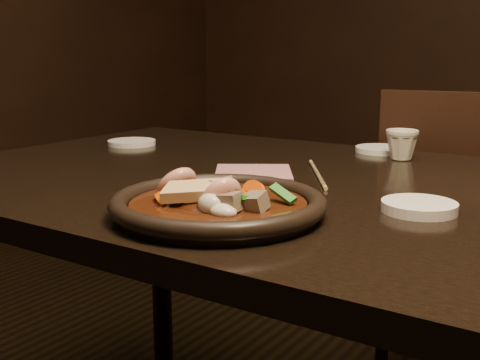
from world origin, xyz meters
The scene contains 10 objects.
table centered at (0.00, 0.00, 0.67)m, with size 1.60×0.90×0.75m.
chair centered at (0.09, 0.66, 0.48)m, with size 0.48×0.48×0.89m.
plate centered at (-0.04, -0.27, 0.77)m, with size 0.31×0.31×0.03m.
stirfry centered at (-0.04, -0.28, 0.77)m, with size 0.23×0.18×0.07m.
soy_dish centered at (0.20, -0.09, 0.76)m, with size 0.11×0.11×0.02m, color white.
saucer_left centered at (-0.61, 0.15, 0.76)m, with size 0.12×0.12×0.01m, color white.
saucer_right centered at (-0.04, 0.39, 0.76)m, with size 0.12×0.12×0.01m, color white.
tea_cup centered at (0.03, 0.32, 0.79)m, with size 0.07×0.07×0.07m, color beige.
chopsticks centered at (-0.05, 0.06, 0.75)m, with size 0.14×0.22×0.01m.
napkin centered at (-0.16, 0.02, 0.75)m, with size 0.15×0.15×0.00m, color #A56669.
Camera 1 is at (0.45, -0.95, 0.98)m, focal length 45.00 mm.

